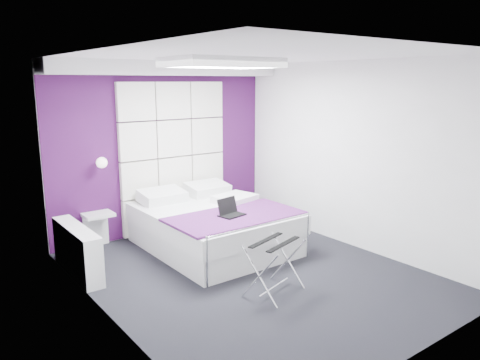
# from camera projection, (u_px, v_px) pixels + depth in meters

# --- Properties ---
(floor) EXTENTS (4.40, 4.40, 0.00)m
(floor) POSITION_uv_depth(u_px,v_px,m) (252.00, 274.00, 5.73)
(floor) COLOR black
(floor) RESTS_ON ground
(ceiling) EXTENTS (4.40, 4.40, 0.00)m
(ceiling) POSITION_uv_depth(u_px,v_px,m) (253.00, 55.00, 5.19)
(ceiling) COLOR white
(ceiling) RESTS_ON wall_back
(wall_back) EXTENTS (3.60, 0.00, 3.60)m
(wall_back) POSITION_uv_depth(u_px,v_px,m) (163.00, 149.00, 7.18)
(wall_back) COLOR white
(wall_back) RESTS_ON floor
(wall_left) EXTENTS (0.00, 4.40, 4.40)m
(wall_left) POSITION_uv_depth(u_px,v_px,m) (103.00, 192.00, 4.40)
(wall_left) COLOR white
(wall_left) RESTS_ON floor
(wall_right) EXTENTS (0.00, 4.40, 4.40)m
(wall_right) POSITION_uv_depth(u_px,v_px,m) (353.00, 156.00, 6.52)
(wall_right) COLOR white
(wall_right) RESTS_ON floor
(accent_wall) EXTENTS (3.58, 0.02, 2.58)m
(accent_wall) POSITION_uv_depth(u_px,v_px,m) (164.00, 149.00, 7.17)
(accent_wall) COLOR #3B0E3F
(accent_wall) RESTS_ON wall_back
(soffit) EXTENTS (3.58, 0.50, 0.20)m
(soffit) POSITION_uv_depth(u_px,v_px,m) (169.00, 68.00, 6.74)
(soffit) COLOR white
(soffit) RESTS_ON wall_back
(headboard) EXTENTS (1.80, 0.08, 2.30)m
(headboard) POSITION_uv_depth(u_px,v_px,m) (174.00, 157.00, 7.25)
(headboard) COLOR white
(headboard) RESTS_ON wall_back
(skylight) EXTENTS (1.36, 0.86, 0.12)m
(skylight) POSITION_uv_depth(u_px,v_px,m) (222.00, 62.00, 5.67)
(skylight) COLOR white
(skylight) RESTS_ON ceiling
(wall_lamp) EXTENTS (0.15, 0.15, 0.15)m
(wall_lamp) POSITION_uv_depth(u_px,v_px,m) (101.00, 162.00, 6.47)
(wall_lamp) COLOR white
(wall_lamp) RESTS_ON wall_back
(radiator) EXTENTS (0.22, 1.20, 0.60)m
(radiator) POSITION_uv_depth(u_px,v_px,m) (77.00, 251.00, 5.69)
(radiator) COLOR white
(radiator) RESTS_ON floor
(bed) EXTENTS (1.76, 2.13, 0.74)m
(bed) POSITION_uv_depth(u_px,v_px,m) (213.00, 226.00, 6.60)
(bed) COLOR white
(bed) RESTS_ON floor
(nightstand) EXTENTS (0.40, 0.31, 0.04)m
(nightstand) POSITION_uv_depth(u_px,v_px,m) (98.00, 215.00, 6.53)
(nightstand) COLOR white
(nightstand) RESTS_ON wall_back
(luggage_rack) EXTENTS (0.61, 0.45, 0.60)m
(luggage_rack) POSITION_uv_depth(u_px,v_px,m) (274.00, 267.00, 5.18)
(luggage_rack) COLOR silver
(luggage_rack) RESTS_ON floor
(laptop) EXTENTS (0.32, 0.23, 0.23)m
(laptop) POSITION_uv_depth(u_px,v_px,m) (230.00, 211.00, 6.11)
(laptop) COLOR black
(laptop) RESTS_ON bed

